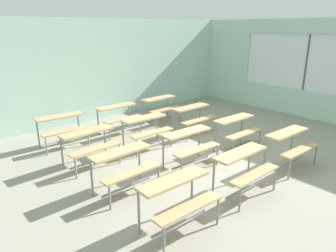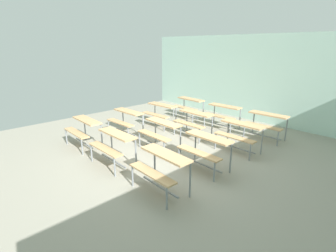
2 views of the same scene
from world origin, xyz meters
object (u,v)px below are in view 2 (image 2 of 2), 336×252
object	(u,v)px
desk_bench_r1c0	(126,117)
desk_bench_r3c0	(189,104)
desk_bench_r3c1	(223,111)
desk_bench_r1c1	(160,129)
desk_bench_r0c0	(83,127)
desk_bench_r2c1	(194,119)
desk_bench_r1c2	(205,145)
desk_bench_r2c0	(160,110)
desk_bench_r0c1	(113,141)
desk_bench_r0c2	(161,164)
desk_bench_r3c2	(266,120)
desk_bench_r2c2	(240,131)

from	to	relation	value
desk_bench_r1c0	desk_bench_r3c0	distance (m)	2.77
desk_bench_r3c1	desk_bench_r1c1	bearing A→B (deg)	-92.23
desk_bench_r0c0	desk_bench_r2c1	world-z (taller)	same
desk_bench_r1c2	desk_bench_r2c0	distance (m)	3.33
desk_bench_r0c0	desk_bench_r0c1	distance (m)	1.50
desk_bench_r2c1	desk_bench_r1c2	bearing A→B (deg)	-41.14
desk_bench_r0c1	desk_bench_r0c2	world-z (taller)	same
desk_bench_r1c0	desk_bench_r1c2	size ratio (longest dim) A/B	1.00
desk_bench_r1c2	desk_bench_r3c1	size ratio (longest dim) A/B	0.99
desk_bench_r2c1	desk_bench_r1c0	bearing A→B (deg)	-136.82
desk_bench_r2c0	desk_bench_r3c0	distance (m)	1.43
desk_bench_r0c0	desk_bench_r1c2	distance (m)	3.33
desk_bench_r0c0	desk_bench_r0c2	xyz separation A→B (m)	(3.08, -0.00, 0.00)
desk_bench_r0c1	desk_bench_r2c1	world-z (taller)	same
desk_bench_r0c1	desk_bench_r1c0	world-z (taller)	same
desk_bench_r1c0	desk_bench_r2c1	size ratio (longest dim) A/B	1.01
desk_bench_r3c0	desk_bench_r3c2	bearing A→B (deg)	1.84
desk_bench_r1c0	desk_bench_r2c2	world-z (taller)	same
desk_bench_r3c0	desk_bench_r3c1	size ratio (longest dim) A/B	1.00
desk_bench_r0c0	desk_bench_r1c0	size ratio (longest dim) A/B	1.00
desk_bench_r2c2	desk_bench_r0c1	bearing A→B (deg)	-119.04
desk_bench_r1c2	desk_bench_r2c2	bearing A→B (deg)	91.93
desk_bench_r0c0	desk_bench_r1c1	xyz separation A→B (m)	(1.55, 1.34, 0.00)
desk_bench_r0c0	desk_bench_r0c1	world-z (taller)	same
desk_bench_r2c0	desk_bench_r1c1	bearing A→B (deg)	-44.37
desk_bench_r0c2	desk_bench_r2c1	xyz separation A→B (m)	(-1.59, 2.72, 0.00)
desk_bench_r1c0	desk_bench_r2c0	world-z (taller)	same
desk_bench_r2c2	desk_bench_r3c1	xyz separation A→B (m)	(-1.46, 1.36, 0.00)
desk_bench_r0c1	desk_bench_r3c2	distance (m)	4.40
desk_bench_r2c2	desk_bench_r3c2	size ratio (longest dim) A/B	0.99
desk_bench_r0c0	desk_bench_r3c0	bearing A→B (deg)	90.91
desk_bench_r0c0	desk_bench_r3c2	xyz separation A→B (m)	(3.06, 4.09, 0.00)
desk_bench_r2c0	desk_bench_r3c1	xyz separation A→B (m)	(1.55, 1.38, 0.00)
desk_bench_r1c0	desk_bench_r1c1	size ratio (longest dim) A/B	1.00
desk_bench_r0c0	desk_bench_r2c0	distance (m)	2.69
desk_bench_r0c0	desk_bench_r1c0	world-z (taller)	same
desk_bench_r0c1	desk_bench_r2c1	xyz separation A→B (m)	(-0.01, 2.74, 0.00)
desk_bench_r0c0	desk_bench_r1c2	xyz separation A→B (m)	(3.06, 1.31, 0.00)
desk_bench_r3c2	desk_bench_r3c1	bearing A→B (deg)	179.02
desk_bench_r2c1	desk_bench_r2c0	bearing A→B (deg)	-178.06
desk_bench_r0c2	desk_bench_r1c1	world-z (taller)	same
desk_bench_r2c0	desk_bench_r3c1	bearing A→B (deg)	38.86
desk_bench_r1c2	desk_bench_r3c1	bearing A→B (deg)	119.22
desk_bench_r2c2	desk_bench_r3c2	distance (m)	1.38
desk_bench_r2c0	desk_bench_r2c1	bearing A→B (deg)	-1.78
desk_bench_r1c0	desk_bench_r3c1	distance (m)	3.15
desk_bench_r0c0	desk_bench_r0c2	bearing A→B (deg)	1.35
desk_bench_r0c2	desk_bench_r1c1	xyz separation A→B (m)	(-1.53, 1.34, 0.00)
desk_bench_r3c1	desk_bench_r2c2	bearing A→B (deg)	-44.69
desk_bench_r0c2	desk_bench_r1c2	xyz separation A→B (m)	(-0.02, 1.31, 0.00)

